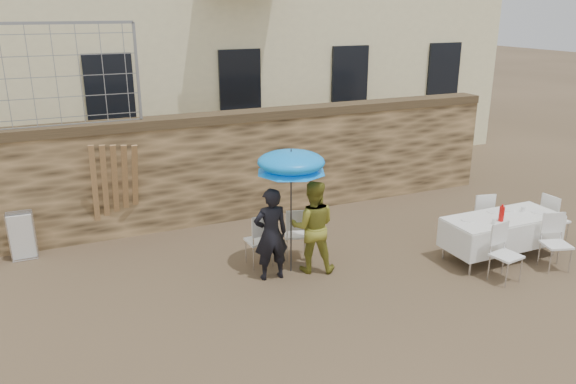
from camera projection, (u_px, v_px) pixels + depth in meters
name	position (u px, v px, depth m)	size (l,w,h in m)	color
ground	(327.00, 343.00, 7.49)	(80.00, 80.00, 0.00)	brown
stone_wall	(215.00, 169.00, 11.49)	(13.00, 0.50, 2.20)	brown
chain_link_fence	(43.00, 77.00, 9.71)	(3.20, 0.06, 1.80)	gray
man_suit	(271.00, 234.00, 9.03)	(0.57, 0.37, 1.56)	black
woman_dress	(313.00, 226.00, 9.32)	(0.77, 0.60, 1.58)	gold
umbrella	(291.00, 166.00, 8.94)	(1.14, 1.14, 1.97)	#3F3F44
couple_chair_left	(259.00, 239.00, 9.61)	(0.48, 0.48, 0.96)	white
couple_chair_right	(296.00, 233.00, 9.87)	(0.48, 0.48, 0.96)	white
banquet_table	(503.00, 219.00, 9.82)	(2.10, 0.85, 0.78)	white
soda_bottle	(502.00, 214.00, 9.56)	(0.09, 0.09, 0.26)	red
table_chair_front_left	(507.00, 254.00, 9.02)	(0.48, 0.48, 0.96)	white
table_chair_front_right	(557.00, 243.00, 9.44)	(0.48, 0.48, 0.96)	white
table_chair_back	(478.00, 216.00, 10.67)	(0.48, 0.48, 0.96)	white
table_chair_side	(555.00, 219.00, 10.52)	(0.48, 0.48, 0.96)	white
chair_stack_right	(22.00, 234.00, 9.89)	(0.46, 0.32, 0.92)	white
wood_planks	(112.00, 192.00, 10.39)	(0.70, 0.20, 2.00)	#A37749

